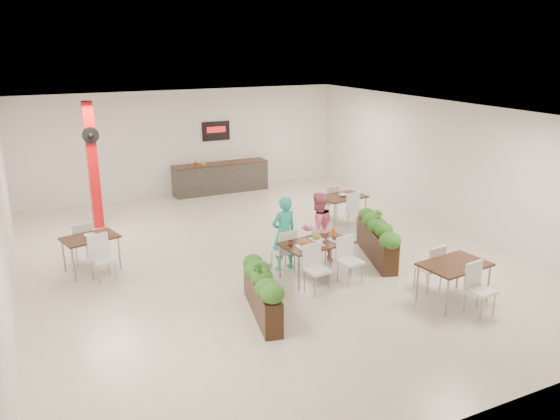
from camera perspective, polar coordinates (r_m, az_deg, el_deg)
The scene contains 12 objects.
ground at distance 12.10m, azimuth -1.58°, elevation -5.02°, with size 12.00×12.00×0.00m, color beige.
room_shell at distance 11.49m, azimuth -1.66°, elevation 4.29°, with size 10.10×12.10×3.22m.
red_column at distance 14.42m, azimuth -18.98°, elevation 4.53°, with size 0.40×0.41×3.20m.
service_counter at distance 17.32m, azimuth -6.22°, elevation 3.46°, with size 3.00×0.64×2.20m.
main_table at distance 10.94m, azimuth 3.76°, elevation -3.94°, with size 1.48×1.75×0.92m.
diner_man at distance 11.26m, azimuth 0.40°, elevation -2.44°, with size 0.58×0.38×1.58m, color #29B5A6.
diner_woman at distance 11.61m, azimuth 3.95°, elevation -1.90°, with size 0.76×0.59×1.56m, color pink.
planter_left at distance 9.51m, azimuth -1.90°, elevation -8.10°, with size 0.70×1.91×1.01m.
planter_right at distance 12.07m, azimuth 10.09°, elevation -2.73°, with size 0.95×2.03×1.11m.
side_table_a at distance 11.88m, azimuth -19.19°, elevation -3.25°, with size 1.21×1.67×0.92m.
side_table_b at distance 14.24m, azimuth 6.55°, elevation 0.98°, with size 1.24×1.66×0.92m.
side_table_c at distance 10.40m, azimuth 17.75°, elevation -5.96°, with size 1.30×1.66×0.92m.
Camera 1 is at (-4.54, -10.24, 4.57)m, focal length 35.00 mm.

